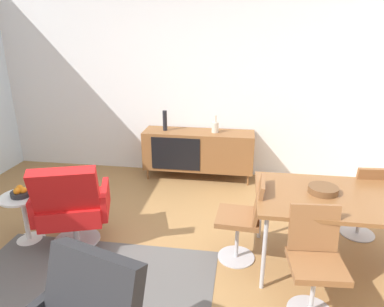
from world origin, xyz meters
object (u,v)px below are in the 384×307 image
Objects in this scene: dining_chair_back_right at (366,198)px; dining_chair_near_window at (245,216)px; sideboard at (198,150)px; lounge_chair_red at (71,204)px; vase_sculptural_dark at (215,127)px; side_table_round at (25,213)px; dining_table at (348,201)px; dining_chair_front_left at (315,258)px; vase_cobalt at (165,121)px; fruit_bowl at (21,192)px; wooden_bowl_on_table at (323,190)px.

dining_chair_back_right and dining_chair_near_window have the same top height.
lounge_chair_red reaches higher than sideboard.
side_table_round is (-1.80, -1.90, -0.48)m from vase_sculptural_dark.
dining_table is 1.87× the size of dining_chair_front_left.
dining_chair_back_right is (2.43, -1.31, -0.40)m from vase_cobalt.
dining_chair_near_window is at bearing 0.61° from fruit_bowl.
wooden_bowl_on_table is at bearing 3.90° from dining_chair_near_window.
sideboard is 6.50× the size of vase_sculptural_dark.
side_table_round is at bearing -179.54° from dining_table.
fruit_bowl is at bearing -179.50° from dining_table.
dining_chair_near_window is at bearing -76.53° from vase_sculptural_dark.
vase_cobalt is 2.25m from side_table_round.
sideboard is 1.00× the size of dining_table.
sideboard is 0.65m from vase_cobalt.
dining_table reaches higher than side_table_round.
vase_sculptural_dark is 0.47× the size of side_table_round.
vase_cobalt is 0.56× the size of side_table_round.
fruit_bowl is at bearing -133.45° from vase_sculptural_dark.
dining_chair_front_left is 2.84m from fruit_bowl.
side_table_round is at bearing -129.44° from sideboard.
vase_cobalt is at bearing 60.67° from fruit_bowl.
dining_chair_front_left reaches higher than sideboard.
dining_chair_back_right is at bearing 9.49° from side_table_round.
vase_cobalt is 1.18× the size of vase_sculptural_dark.
vase_sculptural_dark is (0.24, 0.00, 0.36)m from sideboard.
vase_sculptural_dark reaches higher than sideboard.
wooden_bowl_on_table is 2.42m from lounge_chair_red.
vase_cobalt is 0.18× the size of dining_table.
dining_chair_front_left is (1.22, -2.43, 0.03)m from sideboard.
vase_sculptural_dark is at bearing 46.52° from side_table_round.
dining_chair_near_window is (1.18, -1.88, -0.40)m from vase_cobalt.
side_table_round is (-3.14, -0.03, -0.38)m from dining_table.
side_table_round is at bearing -179.45° from dining_chair_near_window.
dining_chair_front_left is at bearing -10.81° from fruit_bowl.
fruit_bowl is at bearing -179.39° from dining_chair_near_window.
vase_sculptural_dark is 0.29× the size of dining_chair_back_right.
sideboard is 0.44m from vase_sculptural_dark.
wooden_bowl_on_table is at bearing -137.73° from dining_chair_back_right.
dining_chair_back_right is at bearing 57.61° from dining_table.
sideboard is 2.72m from dining_chair_front_left.
sideboard is at bearing 145.83° from dining_chair_back_right.
vase_cobalt is at bearing 135.41° from wooden_bowl_on_table.
side_table_round is at bearing -170.51° from dining_chair_back_right.
wooden_bowl_on_table reaches higher than dining_table.
dining_chair_front_left reaches higher than side_table_round.
dining_chair_front_left is 2.84m from side_table_round.
lounge_chair_red is (-2.40, -0.07, -0.30)m from wooden_bowl_on_table.
dining_chair_back_right reaches higher than fruit_bowl.
wooden_bowl_on_table is (1.12, -1.83, -0.03)m from vase_sculptural_dark.
dining_chair_front_left is at bearing -10.85° from side_table_round.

